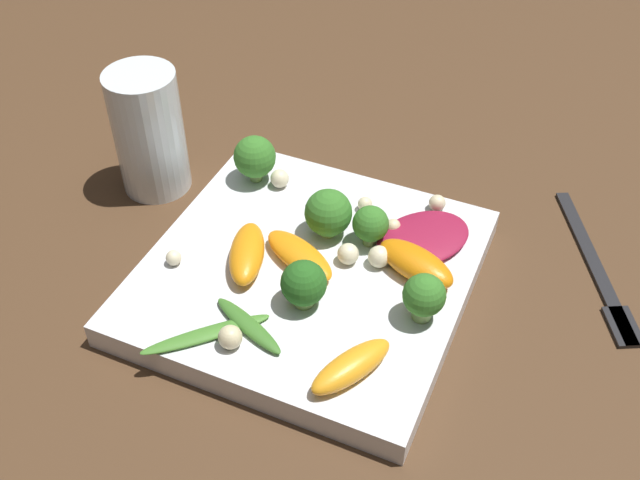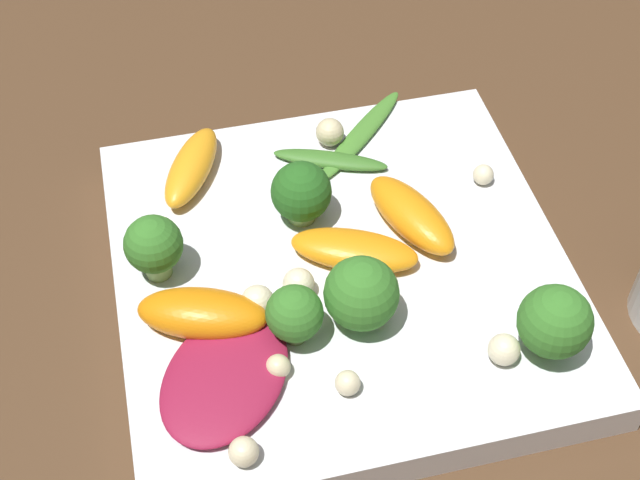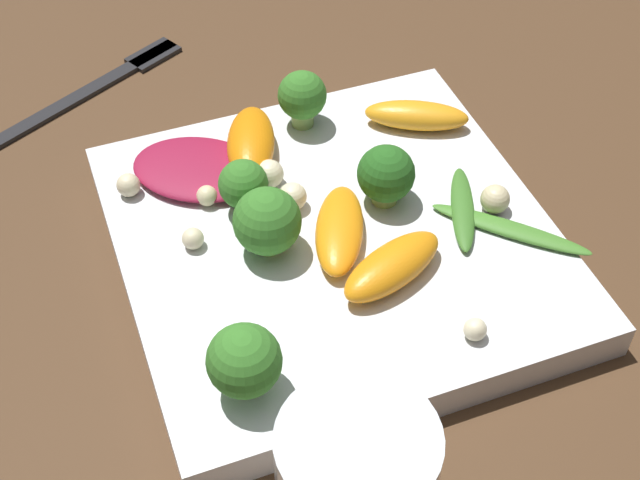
{
  "view_description": "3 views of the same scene",
  "coord_description": "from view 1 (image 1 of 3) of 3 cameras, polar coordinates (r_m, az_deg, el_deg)",
  "views": [
    {
      "loc": [
        0.18,
        -0.38,
        0.44
      ],
      "look_at": [
        0.01,
        0.01,
        0.04
      ],
      "focal_mm": 42.0,
      "sensor_mm": 36.0,
      "label": 1
    },
    {
      "loc": [
        0.08,
        0.3,
        0.4
      ],
      "look_at": [
        0.01,
        -0.01,
        0.03
      ],
      "focal_mm": 50.0,
      "sensor_mm": 36.0,
      "label": 2
    },
    {
      "loc": [
        -0.33,
        0.13,
        0.4
      ],
      "look_at": [
        -0.01,
        0.01,
        0.03
      ],
      "focal_mm": 50.0,
      "sensor_mm": 36.0,
      "label": 3
    }
  ],
  "objects": [
    {
      "name": "macadamia_nut_5",
      "position": [
        0.6,
        -11.09,
        -1.34
      ],
      "size": [
        0.01,
        0.01,
        0.01
      ],
      "color": "beige",
      "rests_on": "plate"
    },
    {
      "name": "macadamia_nut_6",
      "position": [
        0.66,
        -3.09,
        4.7
      ],
      "size": [
        0.02,
        0.02,
        0.02
      ],
      "color": "beige",
      "rests_on": "plate"
    },
    {
      "name": "macadamia_nut_3",
      "position": [
        0.53,
        -6.86,
        -7.36
      ],
      "size": [
        0.02,
        0.02,
        0.02
      ],
      "color": "beige",
      "rests_on": "plate"
    },
    {
      "name": "macadamia_nut_4",
      "position": [
        0.63,
        3.45,
        2.74
      ],
      "size": [
        0.01,
        0.01,
        0.01
      ],
      "color": "beige",
      "rests_on": "plate"
    },
    {
      "name": "orange_segment_1",
      "position": [
        0.58,
        7.31,
        -1.78
      ],
      "size": [
        0.07,
        0.05,
        0.02
      ],
      "color": "orange",
      "rests_on": "plate"
    },
    {
      "name": "broccoli_floret_2",
      "position": [
        0.59,
        3.87,
        1.18
      ],
      "size": [
        0.03,
        0.03,
        0.04
      ],
      "color": "#7A9E51",
      "rests_on": "plate"
    },
    {
      "name": "macadamia_nut_1",
      "position": [
        0.64,
        8.92,
        2.8
      ],
      "size": [
        0.01,
        0.01,
        0.01
      ],
      "color": "beige",
      "rests_on": "plate"
    },
    {
      "name": "radicchio_leaf_0",
      "position": [
        0.61,
        7.86,
        0.18
      ],
      "size": [
        0.09,
        0.1,
        0.01
      ],
      "color": "maroon",
      "rests_on": "plate"
    },
    {
      "name": "broccoli_floret_4",
      "position": [
        0.54,
        7.93,
        -4.28
      ],
      "size": [
        0.03,
        0.03,
        0.04
      ],
      "color": "#84AD5B",
      "rests_on": "plate"
    },
    {
      "name": "arugula_sprig_1",
      "position": [
        0.54,
        -8.68,
        -7.11
      ],
      "size": [
        0.08,
        0.08,
        0.01
      ],
      "color": "#47842D",
      "rests_on": "plate"
    },
    {
      "name": "drinking_glass",
      "position": [
        0.68,
        -12.91,
        8.01
      ],
      "size": [
        0.06,
        0.06,
        0.12
      ],
      "color": "white",
      "rests_on": "ground_plane"
    },
    {
      "name": "orange_segment_0",
      "position": [
        0.51,
        2.39,
        -9.59
      ],
      "size": [
        0.05,
        0.07,
        0.02
      ],
      "color": "orange",
      "rests_on": "plate"
    },
    {
      "name": "plate",
      "position": [
        0.6,
        -0.92,
        -2.69
      ],
      "size": [
        0.25,
        0.25,
        0.02
      ],
      "color": "white",
      "rests_on": "ground_plane"
    },
    {
      "name": "macadamia_nut_2",
      "position": [
        0.59,
        2.16,
        -1.06
      ],
      "size": [
        0.02,
        0.02,
        0.02
      ],
      "color": "beige",
      "rests_on": "plate"
    },
    {
      "name": "fork",
      "position": [
        0.65,
        20.7,
        -2.79
      ],
      "size": [
        0.1,
        0.17,
        0.01
      ],
      "color": "#262628",
      "rests_on": "ground_plane"
    },
    {
      "name": "broccoli_floret_1",
      "position": [
        0.6,
        0.81,
        2.01
      ],
      "size": [
        0.04,
        0.04,
        0.04
      ],
      "color": "#84AD5B",
      "rests_on": "plate"
    },
    {
      "name": "broccoli_floret_3",
      "position": [
        0.66,
        -4.99,
        6.3
      ],
      "size": [
        0.04,
        0.04,
        0.04
      ],
      "color": "#84AD5B",
      "rests_on": "plate"
    },
    {
      "name": "macadamia_nut_0",
      "position": [
        0.58,
        4.52,
        -1.27
      ],
      "size": [
        0.02,
        0.02,
        0.02
      ],
      "color": "beige",
      "rests_on": "plate"
    },
    {
      "name": "macadamia_nut_7",
      "position": [
        0.61,
        5.58,
        1.04
      ],
      "size": [
        0.01,
        0.01,
        0.01
      ],
      "color": "beige",
      "rests_on": "plate"
    },
    {
      "name": "ground_plane",
      "position": [
        0.6,
        -0.91,
        -3.43
      ],
      "size": [
        2.4,
        2.4,
        0.0
      ],
      "primitive_type": "plane",
      "color": "#4C331E"
    },
    {
      "name": "broccoli_floret_0",
      "position": [
        0.55,
        -1.25,
        -3.38
      ],
      "size": [
        0.03,
        0.03,
        0.04
      ],
      "color": "#84AD5B",
      "rests_on": "plate"
    },
    {
      "name": "orange_segment_3",
      "position": [
        0.59,
        -5.59,
        -1.02
      ],
      "size": [
        0.05,
        0.07,
        0.02
      ],
      "color": "orange",
      "rests_on": "plate"
    },
    {
      "name": "orange_segment_2",
      "position": [
        0.58,
        -1.61,
        -1.2
      ],
      "size": [
        0.08,
        0.05,
        0.02
      ],
      "color": "orange",
      "rests_on": "plate"
    },
    {
      "name": "arugula_sprig_0",
      "position": [
        0.54,
        -5.48,
        -6.49
      ],
      "size": [
        0.07,
        0.04,
        0.01
      ],
      "color": "#3D7528",
      "rests_on": "plate"
    }
  ]
}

